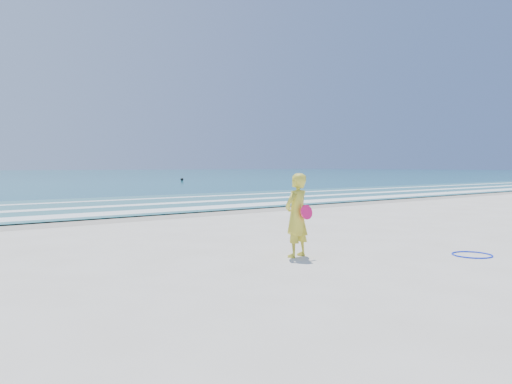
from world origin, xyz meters
TOP-DOWN VIEW (x-y plane):
  - ground at (0.00, 0.00)m, footprint 400.00×400.00m
  - wet_sand at (0.00, 9.00)m, footprint 400.00×2.40m
  - shallow at (0.00, 14.00)m, footprint 400.00×10.00m
  - foam_near at (0.00, 10.30)m, footprint 400.00×1.40m
  - foam_mid at (0.00, 13.20)m, footprint 400.00×0.90m
  - foam_far at (0.00, 16.50)m, footprint 400.00×0.60m
  - hoop at (1.16, -1.39)m, footprint 0.96×0.96m
  - buoy at (19.24, 41.43)m, footprint 0.34×0.34m
  - woman at (-1.53, 0.54)m, footprint 0.63×0.48m

SIDE VIEW (x-z plane):
  - ground at x=0.00m, z-range 0.00..0.00m
  - wet_sand at x=0.00m, z-range 0.00..0.00m
  - hoop at x=1.16m, z-range 0.00..0.03m
  - shallow at x=0.00m, z-range 0.04..0.05m
  - foam_near at x=0.00m, z-range 0.05..0.06m
  - foam_mid at x=0.00m, z-range 0.05..0.06m
  - foam_far at x=0.00m, z-range 0.05..0.06m
  - buoy at x=19.24m, z-range 0.04..0.38m
  - woman at x=-1.53m, z-range 0.00..1.54m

